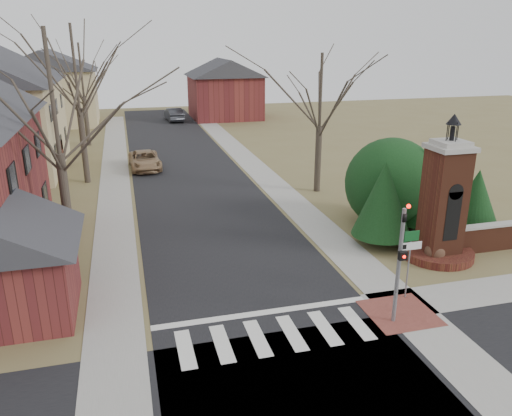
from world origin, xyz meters
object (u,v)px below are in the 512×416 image
object	(u,v)px
pickup_truck	(145,160)
traffic_signal_pole	(400,254)
brick_gate_monument	(442,212)
sign_post	(410,251)
distant_car	(174,114)

from	to	relation	value
pickup_truck	traffic_signal_pole	bearing A→B (deg)	-75.56
brick_gate_monument	pickup_truck	world-z (taller)	brick_gate_monument
pickup_truck	sign_post	bearing A→B (deg)	-71.67
traffic_signal_pole	brick_gate_monument	size ratio (longest dim) A/B	0.69
brick_gate_monument	distant_car	xyz separation A→B (m)	(-7.40, 42.00, -1.39)
traffic_signal_pole	distant_car	bearing A→B (deg)	93.33
sign_post	pickup_truck	size ratio (longest dim) A/B	0.58
traffic_signal_pole	sign_post	bearing A→B (deg)	47.57
sign_post	brick_gate_monument	xyz separation A→B (m)	(3.41, 3.01, 0.22)
traffic_signal_pole	sign_post	distance (m)	2.02
brick_gate_monument	pickup_truck	distance (m)	23.11
traffic_signal_pole	pickup_truck	distance (m)	25.28
traffic_signal_pole	brick_gate_monument	world-z (taller)	brick_gate_monument
sign_post	pickup_truck	bearing A→B (deg)	110.60
traffic_signal_pole	brick_gate_monument	distance (m)	6.47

